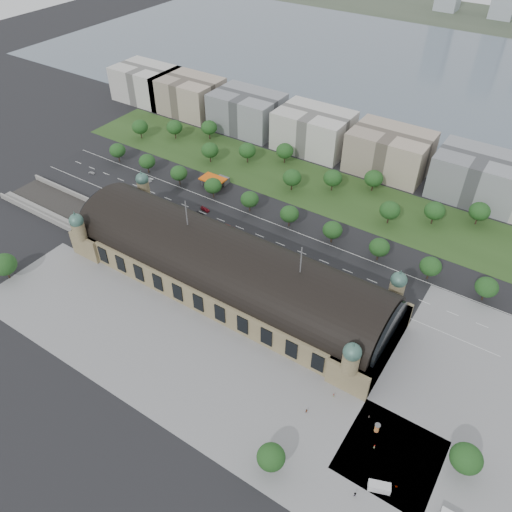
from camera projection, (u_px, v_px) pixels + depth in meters
The scene contains 64 objects.
ground at pixel (228, 286), 220.36m from camera, with size 900.00×900.00×0.00m, color black.
station at pixel (227, 268), 213.73m from camera, with size 150.00×48.40×44.30m.
track_cutting at pixel (58, 209), 264.79m from camera, with size 70.00×24.00×3.10m.
plaza_south at pixel (181, 363), 188.07m from camera, with size 190.00×48.00×0.12m, color gray.
plaza_east at pixel (463, 396), 177.00m from camera, with size 56.00×100.00×0.12m, color gray.
road_slab at pixel (240, 228), 253.02m from camera, with size 260.00×26.00×0.10m, color black.
grass_belt at pixel (302, 183), 286.02m from camera, with size 300.00×45.00×0.10m, color #2B481C.
petrol_station at pixel (218, 180), 282.80m from camera, with size 14.00×13.00×5.05m.
lake at pixel (440, 78), 410.52m from camera, with size 700.00×320.00×0.08m, color slate.
far_shore at pixel (498, 20), 538.15m from camera, with size 700.00×120.00×0.14m, color #44513D.
office_0 at pixel (147, 83), 369.04m from camera, with size 45.00×32.00×24.00m, color beige.
office_1 at pixel (189, 95), 352.21m from camera, with size 45.00×32.00×24.00m, color #B4A28D.
office_2 at pixel (247, 112), 331.16m from camera, with size 45.00×32.00×24.00m, color gray.
office_3 at pixel (313, 130), 310.12m from camera, with size 45.00×32.00×24.00m, color beige.
office_4 at pixel (389, 152), 289.07m from camera, with size 45.00×32.00×24.00m, color #B4A28D.
office_5 at pixel (477, 177), 268.03m from camera, with size 45.00×32.00×24.00m, color gray.
tree_row_0 at pixel (118, 150), 299.90m from camera, with size 9.60×9.60×11.52m.
tree_row_1 at pixel (147, 161), 289.80m from camera, with size 9.60×9.60×11.52m.
tree_row_2 at pixel (179, 173), 279.69m from camera, with size 9.60×9.60×11.52m.
tree_row_3 at pixel (213, 186), 269.59m from camera, with size 9.60×9.60×11.52m.
tree_row_4 at pixel (250, 199), 259.49m from camera, with size 9.60×9.60×11.52m.
tree_row_5 at pixel (289, 214), 249.39m from camera, with size 9.60×9.60×11.52m.
tree_row_6 at pixel (332, 230), 239.29m from camera, with size 9.60×9.60×11.52m.
tree_row_7 at pixel (379, 247), 229.19m from camera, with size 9.60×9.60×11.52m.
tree_row_8 at pixel (431, 266), 219.08m from camera, with size 9.60×9.60×11.52m.
tree_row_9 at pixel (487, 287), 208.98m from camera, with size 9.60×9.60×11.52m.
tree_belt_0 at pixel (140, 127), 322.85m from camera, with size 10.40×10.40×12.48m.
tree_belt_1 at pixel (175, 127), 322.51m from camera, with size 10.40×10.40×12.48m.
tree_belt_2 at pixel (209, 127), 322.17m from camera, with size 10.40×10.40×12.48m.
tree_belt_3 at pixel (210, 150), 298.86m from camera, with size 10.40×10.40×12.48m.
tree_belt_4 at pixel (247, 151), 298.52m from camera, with size 10.40×10.40×12.48m.
tree_belt_5 at pixel (285, 151), 298.18m from camera, with size 10.40×10.40×12.48m.
tree_belt_6 at pixel (292, 178), 274.87m from camera, with size 10.40×10.40×12.48m.
tree_belt_7 at pixel (333, 178), 274.53m from camera, with size 10.40×10.40×12.48m.
tree_belt_8 at pixel (374, 178), 274.19m from camera, with size 10.40×10.40×12.48m.
tree_belt_9 at pixel (390, 210), 250.88m from camera, with size 10.40×10.40×12.48m.
tree_belt_10 at pixel (435, 211), 250.54m from camera, with size 10.40×10.40×12.48m.
tree_belt_11 at pixel (480, 211), 250.20m from camera, with size 10.40×10.40×12.48m.
tree_plaza_ne at pixel (466, 459), 151.40m from camera, with size 10.00×10.00×11.69m.
tree_plaza_sw at pixel (4, 265), 219.04m from camera, with size 11.00×11.00×12.73m.
tree_plaza_s at pixel (271, 457), 152.43m from camera, with size 9.00×9.00×10.64m.
traffic_car_0 at pixel (92, 173), 293.11m from camera, with size 1.60×3.99×1.36m, color silver.
traffic_car_1 at pixel (148, 180), 286.84m from camera, with size 1.70×4.89×1.61m, color gray.
traffic_car_2 at pixel (199, 214), 261.06m from camera, with size 2.64×5.74×1.59m, color black.
traffic_car_3 at pixel (205, 209), 264.11m from camera, with size 2.20×5.41×1.57m, color maroon.
traffic_car_4 at pixel (275, 253), 236.14m from camera, with size 1.93×4.81×1.64m, color #171740.
parked_car_0 at pixel (143, 207), 265.96m from camera, with size 1.66×4.77×1.57m, color black.
parked_car_1 at pixel (174, 221), 256.40m from camera, with size 2.19×4.74×1.32m, color maroon.
parked_car_2 at pixel (160, 219), 257.96m from camera, with size 1.78×4.37×1.27m, color #181C44.
parked_car_3 at pixel (200, 230), 250.11m from camera, with size 1.62×4.04×1.38m, color slate.
parked_car_4 at pixel (161, 216), 259.72m from camera, with size 1.44×4.12×1.36m, color silver.
parked_car_5 at pixel (169, 222), 255.47m from camera, with size 2.25×4.88×1.36m, color #92939A.
parked_car_6 at pixel (223, 239), 244.67m from camera, with size 2.19×5.38×1.56m, color black.
bus_west at pixel (225, 228), 250.20m from camera, with size 2.87×12.28×3.42m, color #B0261C.
bus_mid at pixel (251, 246), 239.03m from camera, with size 2.74×11.71×3.26m, color beige.
bus_east at pixel (334, 281), 220.17m from camera, with size 3.05×13.04×3.63m, color silver.
van_south at pixel (378, 487), 150.85m from camera, with size 7.23×4.92×2.91m.
advertising_column at pixel (377, 428), 165.35m from camera, with size 1.93×1.93×3.66m.
pedestrian_0 at pixel (334, 395), 176.24m from camera, with size 0.78×0.45×1.60m, color gray.
pedestrian_1 at pixel (306, 411), 171.23m from camera, with size 0.71×0.46×1.94m, color gray.
pedestrian_2 at pixel (369, 417), 169.74m from camera, with size 0.82×0.47×1.69m, color gray.
pedestrian_3 at pixel (396, 487), 151.40m from camera, with size 1.05×0.50×1.79m, color gray.
pedestrian_4 at pixel (355, 495), 149.55m from camera, with size 1.19×0.52×1.85m, color gray.
pedestrian_5 at pixel (374, 447), 161.45m from camera, with size 0.78×0.45×1.59m, color gray.
Camera 1 is at (98.46, -126.67, 152.14)m, focal length 35.00 mm.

